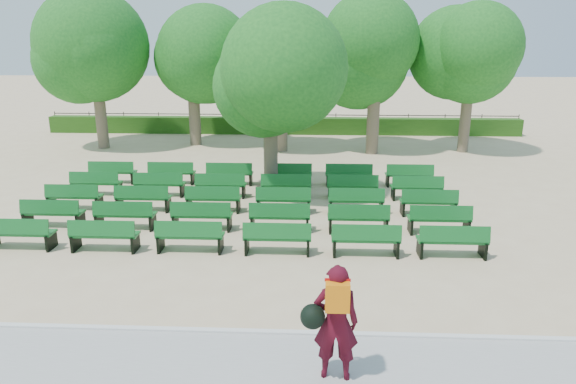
# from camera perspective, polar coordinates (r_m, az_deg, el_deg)

# --- Properties ---
(ground) EXTENTS (120.00, 120.00, 0.00)m
(ground) POSITION_cam_1_polar(r_m,az_deg,el_deg) (15.18, -3.75, -2.85)
(ground) COLOR tan
(paving) EXTENTS (30.00, 2.20, 0.06)m
(paving) POSITION_cam_1_polar(r_m,az_deg,el_deg) (8.63, -9.43, -19.23)
(paving) COLOR #A6A5A1
(paving) RESTS_ON ground
(curb) EXTENTS (30.00, 0.12, 0.10)m
(curb) POSITION_cam_1_polar(r_m,az_deg,el_deg) (9.55, -7.99, -15.13)
(curb) COLOR silver
(curb) RESTS_ON ground
(hedge) EXTENTS (26.00, 0.70, 0.90)m
(hedge) POSITION_cam_1_polar(r_m,az_deg,el_deg) (28.64, -0.70, 7.39)
(hedge) COLOR #245114
(hedge) RESTS_ON ground
(fence) EXTENTS (26.00, 0.10, 1.02)m
(fence) POSITION_cam_1_polar(r_m,az_deg,el_deg) (29.11, -0.65, 6.64)
(fence) COLOR black
(fence) RESTS_ON ground
(tree_line) EXTENTS (21.80, 6.80, 7.04)m
(tree_line) POSITION_cam_1_polar(r_m,az_deg,el_deg) (24.80, -1.23, 4.87)
(tree_line) COLOR #1F6E20
(tree_line) RESTS_ON ground
(bench_array) EXTENTS (1.68, 0.59, 1.04)m
(bench_array) POSITION_cam_1_polar(r_m,az_deg,el_deg) (15.66, -4.38, -1.92)
(bench_array) COLOR #106022
(bench_array) RESTS_ON ground
(tree_among) EXTENTS (3.89, 3.89, 5.62)m
(tree_among) POSITION_cam_1_polar(r_m,az_deg,el_deg) (16.89, -2.02, 12.49)
(tree_among) COLOR brown
(tree_among) RESTS_ON ground
(person) EXTENTS (0.89, 0.54, 1.87)m
(person) POSITION_cam_1_polar(r_m,az_deg,el_deg) (7.90, 5.14, -14.08)
(person) COLOR #3E0815
(person) RESTS_ON ground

